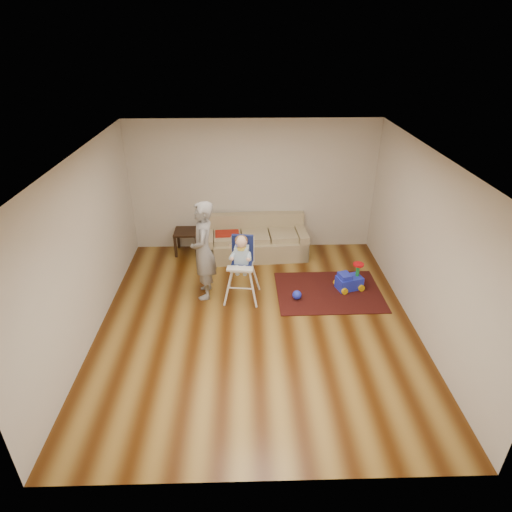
{
  "coord_description": "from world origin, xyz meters",
  "views": [
    {
      "loc": [
        -0.16,
        -5.58,
        4.21
      ],
      "look_at": [
        0.0,
        0.4,
        1.0
      ],
      "focal_mm": 30.0,
      "sensor_mm": 36.0,
      "label": 1
    }
  ],
  "objects_px": {
    "sofa": "(255,238)",
    "adult": "(203,251)",
    "ride_on_toy": "(350,277)",
    "high_chair": "(242,269)",
    "side_table": "(187,242)",
    "toy_ball": "(297,295)"
  },
  "relations": [
    {
      "from": "side_table",
      "to": "high_chair",
      "type": "xyz_separation_m",
      "value": [
        1.15,
        -1.75,
        0.33
      ]
    },
    {
      "from": "sofa",
      "to": "toy_ball",
      "type": "relative_size",
      "value": 13.22
    },
    {
      "from": "high_chair",
      "to": "ride_on_toy",
      "type": "bearing_deg",
      "value": 13.52
    },
    {
      "from": "side_table",
      "to": "ride_on_toy",
      "type": "distance_m",
      "value": 3.45
    },
    {
      "from": "sofa",
      "to": "adult",
      "type": "xyz_separation_m",
      "value": [
        -0.91,
        -1.46,
        0.47
      ]
    },
    {
      "from": "toy_ball",
      "to": "ride_on_toy",
      "type": "bearing_deg",
      "value": 18.32
    },
    {
      "from": "side_table",
      "to": "ride_on_toy",
      "type": "height_order",
      "value": "ride_on_toy"
    },
    {
      "from": "ride_on_toy",
      "to": "toy_ball",
      "type": "relative_size",
      "value": 3.01
    },
    {
      "from": "adult",
      "to": "sofa",
      "type": "bearing_deg",
      "value": 145.19
    },
    {
      "from": "ride_on_toy",
      "to": "adult",
      "type": "height_order",
      "value": "adult"
    },
    {
      "from": "sofa",
      "to": "toy_ball",
      "type": "bearing_deg",
      "value": -71.4
    },
    {
      "from": "ride_on_toy",
      "to": "high_chair",
      "type": "xyz_separation_m",
      "value": [
        -1.94,
        -0.22,
        0.32
      ]
    },
    {
      "from": "sofa",
      "to": "high_chair",
      "type": "relative_size",
      "value": 1.77
    },
    {
      "from": "sofa",
      "to": "adult",
      "type": "bearing_deg",
      "value": -125.85
    },
    {
      "from": "sofa",
      "to": "side_table",
      "type": "xyz_separation_m",
      "value": [
        -1.42,
        0.19,
        -0.16
      ]
    },
    {
      "from": "ride_on_toy",
      "to": "high_chair",
      "type": "bearing_deg",
      "value": 169.9
    },
    {
      "from": "side_table",
      "to": "adult",
      "type": "height_order",
      "value": "adult"
    },
    {
      "from": "adult",
      "to": "side_table",
      "type": "bearing_deg",
      "value": -165.57
    },
    {
      "from": "side_table",
      "to": "adult",
      "type": "relative_size",
      "value": 0.28
    },
    {
      "from": "sofa",
      "to": "ride_on_toy",
      "type": "bearing_deg",
      "value": -42.62
    },
    {
      "from": "toy_ball",
      "to": "sofa",
      "type": "bearing_deg",
      "value": 112.37
    },
    {
      "from": "sofa",
      "to": "adult",
      "type": "height_order",
      "value": "adult"
    }
  ]
}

